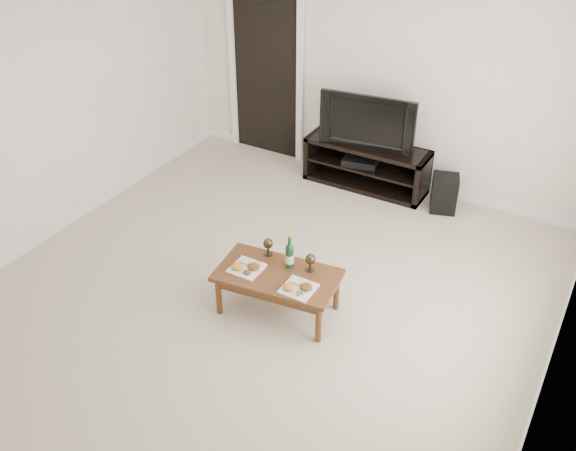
{
  "coord_description": "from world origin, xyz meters",
  "views": [
    {
      "loc": [
        2.52,
        -3.82,
        3.84
      ],
      "look_at": [
        0.13,
        0.34,
        0.7
      ],
      "focal_mm": 40.0,
      "sensor_mm": 36.0,
      "label": 1
    }
  ],
  "objects_px": {
    "media_console": "(366,165)",
    "coffee_table": "(278,292)",
    "subwoofer": "(444,193)",
    "television": "(370,119)"
  },
  "relations": [
    {
      "from": "media_console",
      "to": "television",
      "type": "xyz_separation_m",
      "value": [
        0.0,
        0.0,
        0.59
      ]
    },
    {
      "from": "media_console",
      "to": "subwoofer",
      "type": "relative_size",
      "value": 3.48
    },
    {
      "from": "subwoofer",
      "to": "coffee_table",
      "type": "relative_size",
      "value": 0.39
    },
    {
      "from": "media_console",
      "to": "coffee_table",
      "type": "height_order",
      "value": "media_console"
    },
    {
      "from": "media_console",
      "to": "subwoofer",
      "type": "bearing_deg",
      "value": -3.61
    },
    {
      "from": "coffee_table",
      "to": "media_console",
      "type": "bearing_deg",
      "value": 95.83
    },
    {
      "from": "subwoofer",
      "to": "coffee_table",
      "type": "distance_m",
      "value": 2.54
    },
    {
      "from": "subwoofer",
      "to": "coffee_table",
      "type": "height_order",
      "value": "subwoofer"
    },
    {
      "from": "television",
      "to": "subwoofer",
      "type": "relative_size",
      "value": 2.63
    },
    {
      "from": "subwoofer",
      "to": "media_console",
      "type": "bearing_deg",
      "value": 158.42
    }
  ]
}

